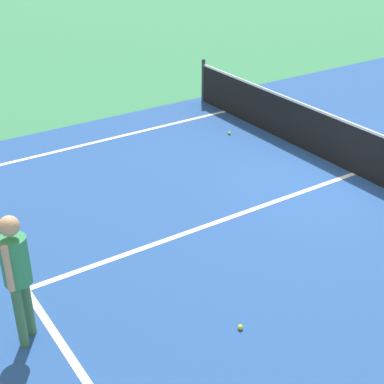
% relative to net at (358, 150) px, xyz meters
% --- Properties ---
extents(ground_plane, '(60.00, 60.00, 0.00)m').
position_rel_net_xyz_m(ground_plane, '(0.00, 0.00, -0.49)').
color(ground_plane, '#337F51').
extents(court_surface_inbounds, '(10.62, 24.40, 0.00)m').
position_rel_net_xyz_m(court_surface_inbounds, '(0.00, 0.00, -0.49)').
color(court_surface_inbounds, '#234C93').
rests_on(court_surface_inbounds, ground_plane).
extents(line_service_near, '(8.22, 0.10, 0.01)m').
position_rel_net_xyz_m(line_service_near, '(0.00, -6.40, -0.49)').
color(line_service_near, white).
rests_on(line_service_near, ground_plane).
extents(line_center_service, '(0.10, 6.40, 0.01)m').
position_rel_net_xyz_m(line_center_service, '(0.00, -3.20, -0.49)').
color(line_center_service, white).
rests_on(line_center_service, ground_plane).
extents(net, '(10.18, 0.09, 1.07)m').
position_rel_net_xyz_m(net, '(0.00, 0.00, 0.00)').
color(net, '#33383D').
rests_on(net, ground_plane).
extents(player_near, '(1.02, 0.83, 1.70)m').
position_rel_net_xyz_m(player_near, '(0.91, -6.71, 0.57)').
color(player_near, '#3F7247').
rests_on(player_near, ground_plane).
extents(tennis_ball_mid_court, '(0.07, 0.07, 0.07)m').
position_rel_net_xyz_m(tennis_ball_mid_court, '(2.22, -4.47, -0.46)').
color(tennis_ball_mid_court, '#CCE033').
rests_on(tennis_ball_mid_court, ground_plane).
extents(tennis_ball_near_net, '(0.07, 0.07, 0.07)m').
position_rel_net_xyz_m(tennis_ball_near_net, '(-2.88, -0.80, -0.46)').
color(tennis_ball_near_net, '#CCE033').
rests_on(tennis_ball_near_net, ground_plane).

